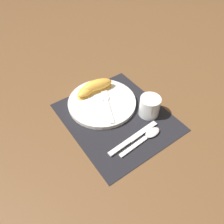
% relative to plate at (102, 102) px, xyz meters
% --- Properties ---
extents(ground_plane, '(3.00, 3.00, 0.00)m').
position_rel_plate_xyz_m(ground_plane, '(0.09, 0.01, -0.01)').
color(ground_plane, brown).
extents(placemat, '(0.41, 0.36, 0.00)m').
position_rel_plate_xyz_m(placemat, '(0.09, 0.01, -0.01)').
color(placemat, black).
rests_on(placemat, ground_plane).
extents(plate, '(0.27, 0.27, 0.02)m').
position_rel_plate_xyz_m(plate, '(0.00, 0.00, 0.00)').
color(plate, white).
rests_on(plate, placemat).
extents(juice_glass, '(0.08, 0.08, 0.08)m').
position_rel_plate_xyz_m(juice_glass, '(0.14, 0.11, 0.03)').
color(juice_glass, silver).
rests_on(juice_glass, placemat).
extents(knife, '(0.03, 0.22, 0.01)m').
position_rel_plate_xyz_m(knife, '(0.20, -0.01, -0.01)').
color(knife, silver).
rests_on(knife, placemat).
extents(spoon, '(0.04, 0.18, 0.01)m').
position_rel_plate_xyz_m(spoon, '(0.23, 0.04, -0.00)').
color(spoon, silver).
rests_on(spoon, placemat).
extents(fork, '(0.19, 0.10, 0.00)m').
position_rel_plate_xyz_m(fork, '(0.02, 0.01, 0.01)').
color(fork, silver).
rests_on(fork, plate).
extents(citrus_wedge_0, '(0.07, 0.13, 0.05)m').
position_rel_plate_xyz_m(citrus_wedge_0, '(-0.07, 0.03, 0.03)').
color(citrus_wedge_0, '#F7C656').
rests_on(citrus_wedge_0, plate).
extents(citrus_wedge_1, '(0.06, 0.10, 0.04)m').
position_rel_plate_xyz_m(citrus_wedge_1, '(-0.07, 0.01, 0.03)').
color(citrus_wedge_1, '#F7C656').
rests_on(citrus_wedge_1, plate).
extents(citrus_wedge_2, '(0.08, 0.12, 0.03)m').
position_rel_plate_xyz_m(citrus_wedge_2, '(-0.07, -0.02, 0.02)').
color(citrus_wedge_2, '#F7C656').
rests_on(citrus_wedge_2, plate).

